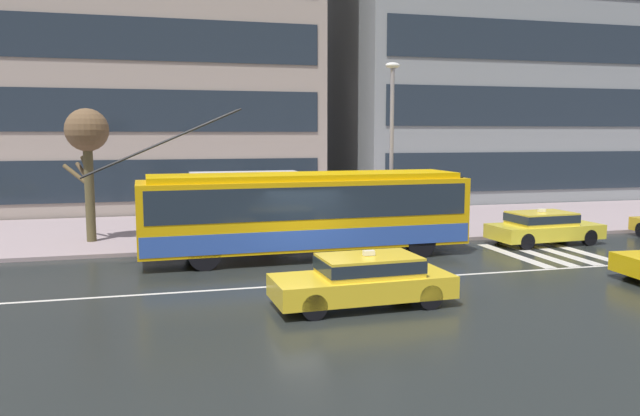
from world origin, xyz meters
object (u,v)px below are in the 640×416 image
taxi_oncoming_near (364,278)px  street_lamp (392,135)px  street_tree_bare (87,137)px  bus_shelter (245,188)px  pedestrian_at_shelter (371,195)px  pedestrian_approaching_curb (264,201)px  trolleybus (306,211)px  taxi_ahead_of_bus (543,226)px

taxi_oncoming_near → street_lamp: 10.24m
street_tree_bare → bus_shelter: bearing=-9.0°
taxi_oncoming_near → pedestrian_at_shelter: 10.27m
bus_shelter → pedestrian_approaching_curb: (0.71, -0.32, -0.49)m
trolleybus → street_tree_bare: bearing=149.6°
taxi_oncoming_near → pedestrian_at_shelter: size_ratio=2.25×
taxi_oncoming_near → pedestrian_at_shelter: pedestrian_at_shelter is taller
taxi_ahead_of_bus → pedestrian_at_shelter: pedestrian_at_shelter is taller
trolleybus → pedestrian_approaching_curb: trolleybus is taller
trolleybus → taxi_ahead_of_bus: trolleybus is taller
pedestrian_at_shelter → pedestrian_approaching_curb: 4.47m
taxi_ahead_of_bus → bus_shelter: size_ratio=1.05×
bus_shelter → street_lamp: size_ratio=0.61×
bus_shelter → street_lamp: bearing=-10.0°
taxi_ahead_of_bus → pedestrian_at_shelter: bearing=152.3°
taxi_ahead_of_bus → pedestrian_approaching_curb: pedestrian_approaching_curb is taller
taxi_ahead_of_bus → trolleybus: bearing=-178.8°
bus_shelter → pedestrian_approaching_curb: bus_shelter is taller
trolleybus → pedestrian_approaching_curb: 3.30m
trolleybus → bus_shelter: bearing=115.7°
pedestrian_at_shelter → pedestrian_approaching_curb: bearing=-177.6°
bus_shelter → taxi_oncoming_near: bearing=-80.1°
taxi_oncoming_near → trolleybus: bearing=90.2°
taxi_ahead_of_bus → street_tree_bare: 17.89m
taxi_oncoming_near → street_tree_bare: 13.52m
pedestrian_approaching_curb → street_tree_bare: (-6.57, 1.25, 2.49)m
street_lamp → taxi_ahead_of_bus: bearing=-22.7°
pedestrian_approaching_curb → street_tree_bare: 7.14m
taxi_ahead_of_bus → pedestrian_approaching_curb: size_ratio=2.34×
taxi_oncoming_near → pedestrian_approaching_curb: 9.52m
pedestrian_at_shelter → street_lamp: street_lamp is taller
street_lamp → trolleybus: bearing=-148.6°
trolleybus → taxi_ahead_of_bus: 9.56m
pedestrian_at_shelter → street_lamp: bearing=-57.9°
taxi_oncoming_near → taxi_ahead_of_bus: 11.48m
trolleybus → street_tree_bare: (-7.53, 4.41, 2.54)m
bus_shelter → pedestrian_at_shelter: (5.18, -0.13, -0.37)m
taxi_ahead_of_bus → bus_shelter: bus_shelter is taller
trolleybus → pedestrian_approaching_curb: bearing=106.9°
taxi_oncoming_near → pedestrian_at_shelter: (3.48, 9.61, 1.08)m
trolleybus → pedestrian_approaching_curb: (-0.96, 3.16, 0.05)m
trolleybus → taxi_oncoming_near: bearing=-89.8°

